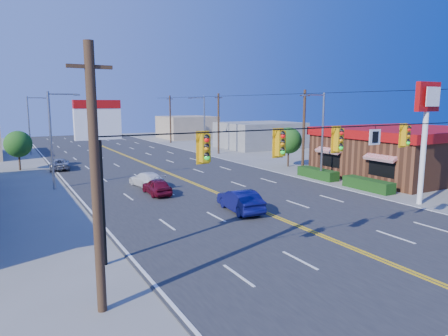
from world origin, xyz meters
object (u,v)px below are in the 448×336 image
pizza_hut_sign (99,148)px  car_white (147,180)px  car_blue (240,201)px  kfc_pylon (426,118)px  kfc (404,151)px  signal_span (355,150)px  car_silver (60,165)px  car_magenta (157,187)px

pizza_hut_sign → car_white: 17.13m
pizza_hut_sign → car_blue: pizza_hut_sign is taller
kfc_pylon → pizza_hut_sign: bearing=180.0°
kfc → car_white: kfc is taller
signal_span → car_white: signal_span is taller
pizza_hut_sign → car_white: (6.96, 14.97, -4.56)m
car_blue → car_white: (-2.78, 10.59, -0.10)m
car_white → car_silver: bearing=-75.4°
pizza_hut_sign → car_silver: (1.71, 28.10, -4.60)m
pizza_hut_sign → car_white: bearing=65.1°
signal_span → kfc_pylon: (11.12, 4.00, 1.16)m
car_white → car_silver: car_white is taller
car_magenta → car_blue: (3.06, -7.31, 0.10)m
kfc → car_silver: (-29.19, 20.10, -1.79)m
kfc → kfc_pylon: size_ratio=1.92×
car_white → car_silver: size_ratio=1.02×
signal_span → pizza_hut_sign: signal_span is taller
car_white → kfc_pylon: bearing=128.0°
car_silver → car_blue: bearing=115.6°
kfc_pylon → car_magenta: kfc_pylon is taller
kfc → kfc_pylon: bearing=-138.0°
kfc → car_white: 25.00m
signal_span → car_blue: (-1.14, 8.38, -4.16)m
kfc → car_blue: size_ratio=3.69×
pizza_hut_sign → signal_span: bearing=-20.2°
kfc_pylon → car_white: size_ratio=1.97×
pizza_hut_sign → car_silver: 28.53m
car_magenta → car_white: size_ratio=0.86×
car_blue → car_silver: bearing=-65.0°
kfc_pylon → kfc: bearing=42.0°
kfc → car_blue: kfc is taller
kfc_pylon → car_white: kfc_pylon is taller
kfc_pylon → car_magenta: bearing=142.6°
kfc → car_blue: (-21.16, -3.62, -1.65)m
signal_span → car_silver: size_ratio=5.77×
kfc_pylon → car_white: bearing=135.1°
car_silver → car_magenta: bearing=113.7°
signal_span → car_white: 19.83m
kfc_pylon → car_magenta: (-15.32, 11.70, -5.41)m
car_magenta → car_blue: 7.93m
car_white → car_silver: (-5.25, 13.13, -0.04)m
car_blue → car_white: car_blue is taller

